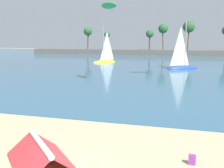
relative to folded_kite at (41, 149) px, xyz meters
name	(u,v)px	position (x,y,z in m)	size (l,w,h in m)	color
sea	(169,59)	(0.84, 64.61, -0.67)	(220.00, 116.15, 0.06)	#33607F
palm_headland	(187,46)	(5.05, 82.64, 2.27)	(100.92, 7.00, 12.49)	#605B54
folded_kite	(41,149)	(0.00, 0.00, 0.00)	(4.15, 4.16, 1.06)	red
backpack_by_trailer	(192,160)	(6.31, 1.84, -0.50)	(0.32, 0.29, 0.44)	purple
sailboat_near_shore	(182,64)	(4.86, 40.57, 0.20)	(6.26, 5.50, 9.34)	#234793
sailboat_mid_bay	(105,59)	(-12.65, 49.77, 0.14)	(5.19, 5.78, 8.70)	yellow
kite_aloft_low_near_shore	(109,6)	(-3.07, 20.69, 8.43)	(3.38, 1.15, 0.47)	green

